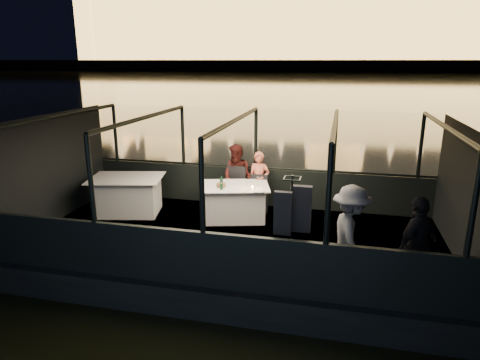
% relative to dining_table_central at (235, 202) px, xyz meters
% --- Properties ---
extents(river_water, '(500.00, 500.00, 0.00)m').
position_rel_dining_table_central_xyz_m(river_water, '(0.24, 79.06, -0.89)').
color(river_water, black).
rests_on(river_water, ground).
extents(boat_hull, '(8.60, 4.40, 1.00)m').
position_rel_dining_table_central_xyz_m(boat_hull, '(0.24, -0.94, -0.89)').
color(boat_hull, black).
rests_on(boat_hull, river_water).
extents(boat_deck, '(8.00, 4.00, 0.04)m').
position_rel_dining_table_central_xyz_m(boat_deck, '(0.24, -0.94, -0.41)').
color(boat_deck, black).
rests_on(boat_deck, boat_hull).
extents(gunwale_port, '(8.00, 0.08, 0.90)m').
position_rel_dining_table_central_xyz_m(gunwale_port, '(0.24, 1.06, 0.06)').
color(gunwale_port, black).
rests_on(gunwale_port, boat_deck).
extents(gunwale_starboard, '(8.00, 0.08, 0.90)m').
position_rel_dining_table_central_xyz_m(gunwale_starboard, '(0.24, -2.94, 0.06)').
color(gunwale_starboard, black).
rests_on(gunwale_starboard, boat_deck).
extents(cabin_glass_port, '(8.00, 0.02, 1.40)m').
position_rel_dining_table_central_xyz_m(cabin_glass_port, '(0.24, 1.06, 1.21)').
color(cabin_glass_port, '#99B2B2').
rests_on(cabin_glass_port, gunwale_port).
extents(cabin_glass_starboard, '(8.00, 0.02, 1.40)m').
position_rel_dining_table_central_xyz_m(cabin_glass_starboard, '(0.24, -2.94, 1.21)').
color(cabin_glass_starboard, '#99B2B2').
rests_on(cabin_glass_starboard, gunwale_starboard).
extents(cabin_roof_glass, '(8.00, 4.00, 0.02)m').
position_rel_dining_table_central_xyz_m(cabin_roof_glass, '(0.24, -0.94, 1.91)').
color(cabin_roof_glass, '#99B2B2').
rests_on(cabin_roof_glass, boat_deck).
extents(end_wall_fore, '(0.02, 4.00, 2.30)m').
position_rel_dining_table_central_xyz_m(end_wall_fore, '(-3.76, -0.94, 0.76)').
color(end_wall_fore, black).
rests_on(end_wall_fore, boat_deck).
extents(end_wall_aft, '(0.02, 4.00, 2.30)m').
position_rel_dining_table_central_xyz_m(end_wall_aft, '(4.24, -0.94, 0.76)').
color(end_wall_aft, black).
rests_on(end_wall_aft, boat_deck).
extents(canopy_ribs, '(8.00, 4.00, 2.30)m').
position_rel_dining_table_central_xyz_m(canopy_ribs, '(0.24, -0.94, 0.76)').
color(canopy_ribs, black).
rests_on(canopy_ribs, boat_deck).
extents(embankment, '(400.00, 140.00, 6.00)m').
position_rel_dining_table_central_xyz_m(embankment, '(0.24, 209.06, 0.11)').
color(embankment, '#423D33').
rests_on(embankment, ground).
extents(dining_table_central, '(1.68, 1.40, 0.77)m').
position_rel_dining_table_central_xyz_m(dining_table_central, '(0.00, 0.00, 0.00)').
color(dining_table_central, silver).
rests_on(dining_table_central, boat_deck).
extents(dining_table_aft, '(1.79, 1.46, 0.84)m').
position_rel_dining_table_central_xyz_m(dining_table_aft, '(-2.46, -0.19, 0.00)').
color(dining_table_aft, white).
rests_on(dining_table_aft, boat_deck).
extents(chair_port_left, '(0.56, 0.56, 1.01)m').
position_rel_dining_table_central_xyz_m(chair_port_left, '(-0.14, 0.49, 0.06)').
color(chair_port_left, black).
rests_on(chair_port_left, boat_deck).
extents(chair_port_right, '(0.43, 0.43, 0.86)m').
position_rel_dining_table_central_xyz_m(chair_port_right, '(0.41, 0.45, 0.06)').
color(chair_port_right, black).
rests_on(chair_port_right, boat_deck).
extents(coat_stand, '(0.58, 0.51, 1.73)m').
position_rel_dining_table_central_xyz_m(coat_stand, '(1.49, -2.48, 0.51)').
color(coat_stand, black).
rests_on(coat_stand, boat_deck).
extents(person_woman_coral, '(0.51, 0.35, 1.37)m').
position_rel_dining_table_central_xyz_m(person_woman_coral, '(0.39, 0.72, 0.36)').
color(person_woman_coral, '#E36F52').
rests_on(person_woman_coral, boat_deck).
extents(person_man_maroon, '(0.89, 0.80, 1.51)m').
position_rel_dining_table_central_xyz_m(person_man_maroon, '(-0.12, 0.72, 0.36)').
color(person_man_maroon, '#3B1310').
rests_on(person_man_maroon, boat_deck).
extents(passenger_stripe, '(0.80, 1.13, 1.59)m').
position_rel_dining_table_central_xyz_m(passenger_stripe, '(2.39, -2.33, 0.47)').
color(passenger_stripe, white).
rests_on(passenger_stripe, boat_deck).
extents(passenger_dark, '(0.88, 0.92, 1.52)m').
position_rel_dining_table_central_xyz_m(passenger_dark, '(3.33, -2.40, 0.47)').
color(passenger_dark, black).
rests_on(passenger_dark, boat_deck).
extents(wine_bottle, '(0.08, 0.08, 0.29)m').
position_rel_dining_table_central_xyz_m(wine_bottle, '(-0.20, -0.36, 0.53)').
color(wine_bottle, '#153C21').
rests_on(wine_bottle, dining_table_central).
extents(bread_basket, '(0.21, 0.21, 0.08)m').
position_rel_dining_table_central_xyz_m(bread_basket, '(-0.26, -0.17, 0.42)').
color(bread_basket, brown).
rests_on(bread_basket, dining_table_central).
extents(amber_candle, '(0.06, 0.06, 0.07)m').
position_rel_dining_table_central_xyz_m(amber_candle, '(0.43, -0.22, 0.42)').
color(amber_candle, '#FF993F').
rests_on(amber_candle, dining_table_central).
extents(plate_near, '(0.26, 0.26, 0.01)m').
position_rel_dining_table_central_xyz_m(plate_near, '(0.60, -0.31, 0.39)').
color(plate_near, silver).
rests_on(plate_near, dining_table_central).
extents(plate_far, '(0.33, 0.33, 0.02)m').
position_rel_dining_table_central_xyz_m(plate_far, '(-0.14, 0.02, 0.39)').
color(plate_far, silver).
rests_on(plate_far, dining_table_central).
extents(wine_glass_white, '(0.08, 0.08, 0.18)m').
position_rel_dining_table_central_xyz_m(wine_glass_white, '(-0.20, -0.37, 0.48)').
color(wine_glass_white, white).
rests_on(wine_glass_white, dining_table_central).
extents(wine_glass_red, '(0.07, 0.07, 0.19)m').
position_rel_dining_table_central_xyz_m(wine_glass_red, '(0.48, 0.11, 0.48)').
color(wine_glass_red, white).
rests_on(wine_glass_red, dining_table_central).
extents(wine_glass_empty, '(0.08, 0.08, 0.20)m').
position_rel_dining_table_central_xyz_m(wine_glass_empty, '(0.34, -0.35, 0.48)').
color(wine_glass_empty, silver).
rests_on(wine_glass_empty, dining_table_central).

